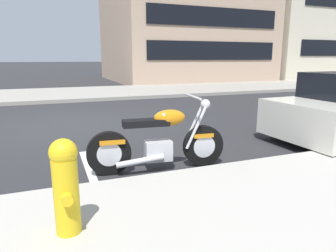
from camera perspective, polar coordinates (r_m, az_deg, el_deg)
name	(u,v)px	position (r m, az deg, el deg)	size (l,w,h in m)	color
ground_plane	(72,125)	(8.13, -17.42, 0.17)	(260.00, 260.00, 0.00)	#28282B
sidewalk_far_curb	(275,86)	(19.25, 19.41, 7.14)	(120.00, 5.00, 0.14)	gray
parking_stall_stripe	(91,172)	(4.73, -14.26, -8.41)	(0.12, 2.20, 0.01)	silver
parked_motorcycle	(159,142)	(4.59, -1.61, -3.07)	(2.10, 0.62, 1.12)	black
fire_hydrant	(66,184)	(2.84, -18.57, -10.24)	(0.24, 0.36, 0.87)	gold
townhouse_far_uphill	(180,16)	(24.34, 2.30, 19.88)	(10.32, 10.65, 9.50)	tan
townhouse_behind_pole	(318,15)	(31.12, 26.28, 18.16)	(14.18, 9.02, 10.69)	beige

